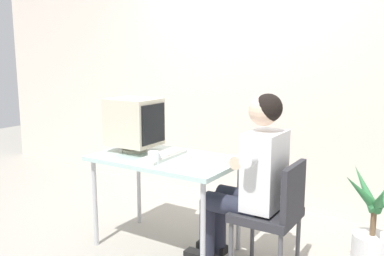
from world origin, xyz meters
TOP-DOWN VIEW (x-y plane):
  - ground_plane at (0.00, 0.00)m, footprint 12.00×12.00m
  - wall_back at (0.30, 1.40)m, footprint 8.00×0.10m
  - desk at (0.00, 0.00)m, footprint 1.12×0.66m
  - crt_monitor at (-0.33, 0.03)m, footprint 0.40×0.33m
  - keyboard at (-0.01, -0.03)m, footprint 0.18×0.47m
  - office_chair at (0.87, 0.05)m, footprint 0.41×0.41m
  - person_seated at (0.69, 0.05)m, footprint 0.69×0.54m
  - potted_plant at (1.44, 0.51)m, footprint 0.56×0.61m
  - desk_mug at (0.04, -0.20)m, footprint 0.08×0.09m

SIDE VIEW (x-z plane):
  - ground_plane at x=0.00m, z-range 0.00..0.00m
  - potted_plant at x=1.44m, z-range -0.07..0.68m
  - office_chair at x=0.87m, z-range 0.07..0.88m
  - desk at x=0.00m, z-range 0.31..1.04m
  - person_seated at x=0.69m, z-range 0.06..1.32m
  - keyboard at x=-0.01m, z-range 0.74..0.77m
  - desk_mug at x=0.04m, z-range 0.74..0.83m
  - crt_monitor at x=-0.33m, z-range 0.76..1.19m
  - wall_back at x=0.30m, z-range 0.00..3.00m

